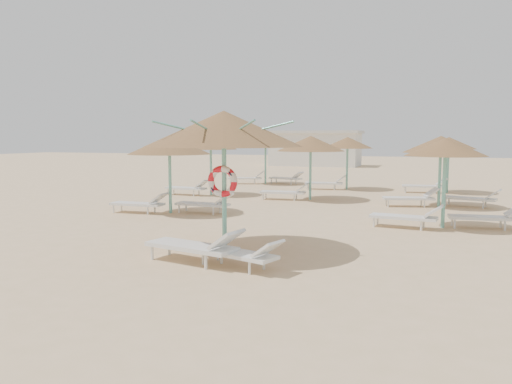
% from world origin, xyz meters
% --- Properties ---
extents(ground, '(120.00, 120.00, 0.00)m').
position_xyz_m(ground, '(0.00, 0.00, 0.00)').
color(ground, '#DCB386').
rests_on(ground, ground).
extents(main_palapa, '(3.64, 3.64, 3.27)m').
position_xyz_m(main_palapa, '(-0.11, -0.14, 2.84)').
color(main_palapa, '#6CBBAA').
rests_on(main_palapa, ground).
extents(lounger_main_a, '(2.32, 1.13, 0.81)m').
position_xyz_m(lounger_main_a, '(-0.20, -1.40, 0.39)').
color(lounger_main_a, white).
rests_on(lounger_main_a, ground).
extents(lounger_main_b, '(1.97, 1.13, 0.69)m').
position_xyz_m(lounger_main_b, '(0.86, -1.50, 0.33)').
color(lounger_main_b, white).
rests_on(lounger_main_b, ground).
extents(palapa_field, '(18.95, 14.75, 2.72)m').
position_xyz_m(palapa_field, '(1.10, 9.73, 2.31)').
color(palapa_field, '#6CBBAA').
rests_on(palapa_field, ground).
extents(service_hut, '(8.40, 4.40, 3.25)m').
position_xyz_m(service_hut, '(-6.00, 35.00, 1.64)').
color(service_hut, silver).
rests_on(service_hut, ground).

